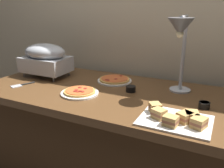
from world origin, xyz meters
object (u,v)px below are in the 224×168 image
object	(u,v)px
sauce_cup_far	(131,89)
serving_spatula	(22,85)
heat_lamp	(181,36)
chafing_dish	(45,58)
pizza_plate_center	(115,80)
sauce_cup_near	(204,105)
sandwich_platter	(177,118)
pizza_plate_front	(80,92)

from	to	relation	value
sauce_cup_far	serving_spatula	distance (m)	0.79
heat_lamp	chafing_dish	bearing A→B (deg)	178.48
pizza_plate_center	sauce_cup_near	xyz separation A→B (m)	(0.67, -0.23, 0.01)
sauce_cup_near	serving_spatula	distance (m)	1.25
chafing_dish	sauce_cup_far	world-z (taller)	chafing_dish
sauce_cup_near	serving_spatula	world-z (taller)	sauce_cup_near
chafing_dish	sandwich_platter	distance (m)	1.20
pizza_plate_front	serving_spatula	bearing A→B (deg)	-175.93
sauce_cup_far	serving_spatula	world-z (taller)	sauce_cup_far
heat_lamp	sandwich_platter	xyz separation A→B (m)	(0.08, -0.33, -0.36)
chafing_dish	heat_lamp	bearing A→B (deg)	-1.52
chafing_dish	pizza_plate_center	world-z (taller)	chafing_dish
pizza_plate_front	sauce_cup_far	size ratio (longest dim) A/B	3.77
pizza_plate_front	sauce_cup_near	size ratio (longest dim) A/B	4.01
sandwich_platter	sauce_cup_near	size ratio (longest dim) A/B	5.67
pizza_plate_front	sandwich_platter	world-z (taller)	sandwich_platter
sandwich_platter	sauce_cup_far	xyz separation A→B (m)	(-0.37, 0.31, -0.00)
chafing_dish	pizza_plate_front	xyz separation A→B (m)	(0.48, -0.24, -0.14)
sandwich_platter	serving_spatula	xyz separation A→B (m)	(-1.13, 0.09, -0.02)
pizza_plate_front	pizza_plate_center	world-z (taller)	same
heat_lamp	pizza_plate_center	bearing A→B (deg)	164.67
sauce_cup_near	pizza_plate_front	bearing A→B (deg)	-171.29
chafing_dish	sandwich_platter	size ratio (longest dim) A/B	1.08
pizza_plate_front	sauce_cup_far	xyz separation A→B (m)	(0.28, 0.19, 0.01)
sauce_cup_near	sauce_cup_far	distance (m)	0.48
pizza_plate_front	pizza_plate_center	bearing A→B (deg)	75.28
sandwich_platter	chafing_dish	bearing A→B (deg)	162.28
pizza_plate_center	sauce_cup_near	world-z (taller)	sauce_cup_near
heat_lamp	sauce_cup_far	xyz separation A→B (m)	(-0.29, -0.02, -0.37)
pizza_plate_center	sauce_cup_near	size ratio (longest dim) A/B	4.21
pizza_plate_center	serving_spatula	world-z (taller)	pizza_plate_center
pizza_plate_front	sauce_cup_near	world-z (taller)	sauce_cup_near
sauce_cup_near	sandwich_platter	bearing A→B (deg)	-113.55
heat_lamp	serving_spatula	distance (m)	1.15
heat_lamp	serving_spatula	size ratio (longest dim) A/B	2.97
pizza_plate_center	serving_spatula	distance (m)	0.68
sauce_cup_near	serving_spatula	xyz separation A→B (m)	(-1.24, -0.15, -0.02)
heat_lamp	sauce_cup_near	bearing A→B (deg)	-27.19
chafing_dish	heat_lamp	size ratio (longest dim) A/B	0.76
pizza_plate_front	sauce_cup_near	xyz separation A→B (m)	(0.76, 0.12, 0.01)
chafing_dish	pizza_plate_front	size ratio (longest dim) A/B	1.52
chafing_dish	sandwich_platter	world-z (taller)	chafing_dish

